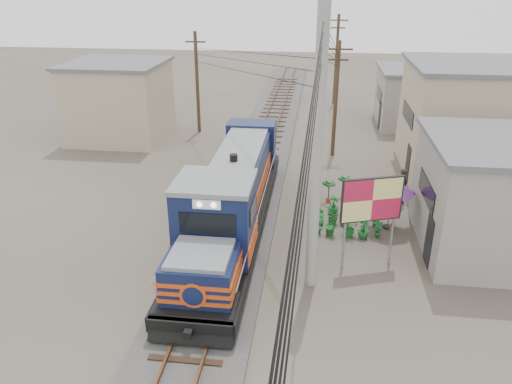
# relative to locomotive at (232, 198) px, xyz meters

# --- Properties ---
(ground) EXTENTS (120.00, 120.00, 0.00)m
(ground) POSITION_rel_locomotive_xyz_m (0.00, -3.04, -1.66)
(ground) COLOR #473F35
(ground) RESTS_ON ground
(ballast) EXTENTS (3.60, 70.00, 0.16)m
(ballast) POSITION_rel_locomotive_xyz_m (0.00, 6.96, -1.58)
(ballast) COLOR #595651
(ballast) RESTS_ON ground
(track) EXTENTS (1.15, 70.00, 0.12)m
(track) POSITION_rel_locomotive_xyz_m (0.00, 6.96, -1.40)
(track) COLOR #51331E
(track) RESTS_ON ground
(locomotive) EXTENTS (2.79, 15.20, 3.77)m
(locomotive) POSITION_rel_locomotive_xyz_m (0.00, 0.00, 0.00)
(locomotive) COLOR black
(locomotive) RESTS_ON ground
(utility_pole_main) EXTENTS (0.40, 0.40, 10.00)m
(utility_pole_main) POSITION_rel_locomotive_xyz_m (3.50, -3.54, 3.34)
(utility_pole_main) COLOR #9E9B93
(utility_pole_main) RESTS_ON ground
(wooden_pole_mid) EXTENTS (1.60, 0.24, 7.00)m
(wooden_pole_mid) POSITION_rel_locomotive_xyz_m (4.50, 10.96, 2.02)
(wooden_pole_mid) COLOR #4C3826
(wooden_pole_mid) RESTS_ON ground
(wooden_pole_far) EXTENTS (1.60, 0.24, 7.50)m
(wooden_pole_far) POSITION_rel_locomotive_xyz_m (4.80, 24.96, 2.27)
(wooden_pole_far) COLOR #4C3826
(wooden_pole_far) RESTS_ON ground
(wooden_pole_left) EXTENTS (1.60, 0.24, 7.00)m
(wooden_pole_left) POSITION_rel_locomotive_xyz_m (-5.00, 14.96, 2.02)
(wooden_pole_left) COLOR #4C3826
(wooden_pole_left) RESTS_ON ground
(power_lines) EXTENTS (9.65, 19.00, 3.30)m
(power_lines) POSITION_rel_locomotive_xyz_m (-0.14, 5.45, 5.90)
(power_lines) COLOR black
(power_lines) RESTS_ON ground
(shophouse_mid) EXTENTS (8.40, 7.35, 6.20)m
(shophouse_mid) POSITION_rel_locomotive_xyz_m (12.50, 8.96, 1.45)
(shophouse_mid) COLOR tan
(shophouse_mid) RESTS_ON ground
(shophouse_back) EXTENTS (6.30, 6.30, 4.20)m
(shophouse_back) POSITION_rel_locomotive_xyz_m (11.00, 18.96, 0.45)
(shophouse_back) COLOR gray
(shophouse_back) RESTS_ON ground
(shophouse_left) EXTENTS (6.30, 6.30, 5.20)m
(shophouse_left) POSITION_rel_locomotive_xyz_m (-10.00, 12.96, 0.95)
(shophouse_left) COLOR tan
(shophouse_left) RESTS_ON ground
(billboard) EXTENTS (2.30, 0.89, 3.70)m
(billboard) POSITION_rel_locomotive_xyz_m (5.62, -2.02, 1.07)
(billboard) COLOR #99999E
(billboard) RESTS_ON ground
(market_umbrella) EXTENTS (2.14, 2.14, 2.28)m
(market_umbrella) POSITION_rel_locomotive_xyz_m (6.83, 1.31, 0.34)
(market_umbrella) COLOR black
(market_umbrella) RESTS_ON ground
(vendor) EXTENTS (0.81, 0.71, 1.86)m
(vendor) POSITION_rel_locomotive_xyz_m (7.72, 4.05, -0.73)
(vendor) COLOR black
(vendor) RESTS_ON ground
(plant_nursery) EXTENTS (3.33, 2.95, 1.09)m
(plant_nursery) POSITION_rel_locomotive_xyz_m (4.80, 1.16, -1.22)
(plant_nursery) COLOR #1D6527
(plant_nursery) RESTS_ON ground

